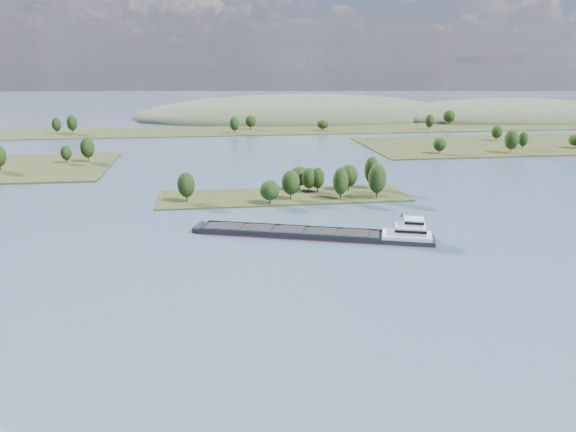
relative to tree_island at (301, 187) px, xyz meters
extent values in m
plane|color=#3D576A|center=(-6.81, -59.00, -4.10)|extent=(1800.00, 1800.00, 0.00)
cube|color=#2B3216|center=(-6.81, 1.00, -4.10)|extent=(100.00, 30.00, 1.20)
cylinder|color=black|center=(14.23, -9.11, -1.41)|extent=(0.50, 0.50, 4.19)
ellipsoid|color=black|center=(14.23, -9.11, 3.92)|extent=(6.15, 6.15, 10.78)
cylinder|color=black|center=(1.17, 10.67, -1.87)|extent=(0.50, 0.50, 3.26)
ellipsoid|color=black|center=(1.17, 10.67, 2.27)|extent=(8.15, 8.15, 8.37)
cylinder|color=black|center=(-4.86, -5.45, -1.62)|extent=(0.50, 0.50, 3.77)
ellipsoid|color=black|center=(-4.86, -5.45, 3.17)|extent=(7.26, 7.26, 9.69)
cylinder|color=black|center=(4.27, 4.71, -1.77)|extent=(0.50, 0.50, 3.47)
ellipsoid|color=black|center=(4.27, 4.71, 2.64)|extent=(6.04, 6.04, 8.92)
cylinder|color=black|center=(-13.81, -11.75, -2.01)|extent=(0.50, 0.50, 2.99)
ellipsoid|color=black|center=(-13.81, -11.75, 1.79)|extent=(7.52, 7.52, 7.68)
cylinder|color=black|center=(-45.14, -4.32, -1.58)|extent=(0.50, 0.50, 3.85)
ellipsoid|color=black|center=(-45.14, -4.32, 3.32)|extent=(6.78, 6.78, 9.91)
cylinder|color=black|center=(7.87, 4.37, -1.77)|extent=(0.50, 0.50, 3.46)
ellipsoid|color=black|center=(7.87, 4.37, 2.63)|extent=(5.59, 5.59, 8.90)
cylinder|color=black|center=(31.84, 8.42, -1.24)|extent=(0.50, 0.50, 4.53)
ellipsoid|color=black|center=(31.84, 8.42, 4.53)|extent=(6.28, 6.28, 11.65)
cylinder|color=black|center=(28.71, -9.65, -1.21)|extent=(0.50, 0.50, 4.59)
ellipsoid|color=black|center=(28.71, -9.65, 4.63)|extent=(7.16, 7.16, 11.80)
cylinder|color=black|center=(21.27, 6.05, -1.70)|extent=(0.50, 0.50, 3.60)
ellipsoid|color=black|center=(21.27, 6.05, 2.87)|extent=(7.65, 7.65, 9.25)
cylinder|color=black|center=(-99.88, 92.01, -1.13)|extent=(0.50, 0.50, 4.34)
ellipsoid|color=black|center=(-99.88, 92.01, 4.39)|extent=(7.47, 7.47, 11.17)
cylinder|color=black|center=(-110.37, 89.33, -1.75)|extent=(0.50, 0.50, 3.10)
ellipsoid|color=black|center=(-110.37, 89.33, 2.18)|extent=(5.57, 5.57, 7.96)
cylinder|color=black|center=(-137.89, 72.11, -1.23)|extent=(0.50, 0.50, 4.15)
cylinder|color=black|center=(96.65, 90.53, -1.76)|extent=(0.50, 0.50, 3.08)
ellipsoid|color=black|center=(96.65, 90.53, 2.15)|extent=(7.62, 7.62, 7.92)
cylinder|color=black|center=(188.73, 98.61, -1.86)|extent=(0.50, 0.50, 2.89)
cylinder|color=black|center=(139.01, 86.90, -1.05)|extent=(0.50, 0.50, 4.50)
ellipsoid|color=black|center=(139.01, 86.90, 4.67)|extent=(8.15, 8.15, 11.57)
cylinder|color=black|center=(154.15, 100.19, -1.54)|extent=(0.50, 0.50, 3.52)
ellipsoid|color=black|center=(154.15, 100.19, 2.93)|extent=(5.85, 5.85, 9.05)
cylinder|color=black|center=(156.33, 136.49, -1.60)|extent=(0.50, 0.50, 3.40)
ellipsoid|color=black|center=(156.33, 136.49, 2.73)|extent=(7.23, 7.23, 8.75)
cube|color=#2B3216|center=(-6.81, 221.00, -4.10)|extent=(900.00, 60.00, 1.20)
cylinder|color=black|center=(-146.22, 218.93, -1.54)|extent=(0.50, 0.50, 3.92)
ellipsoid|color=black|center=(-146.22, 218.93, 3.45)|extent=(6.60, 6.60, 10.09)
cylinder|color=black|center=(135.95, 203.81, -1.52)|extent=(0.50, 0.50, 3.96)
ellipsoid|color=black|center=(135.95, 203.81, 3.51)|extent=(6.80, 6.80, 10.18)
cylinder|color=black|center=(-2.38, 225.17, -1.65)|extent=(0.50, 0.50, 3.71)
ellipsoid|color=black|center=(-2.38, 225.17, 3.07)|extent=(8.32, 8.32, 9.54)
cylinder|color=black|center=(165.73, 235.12, -1.48)|extent=(0.50, 0.50, 4.05)
ellipsoid|color=black|center=(165.73, 235.12, 3.66)|extent=(10.11, 10.11, 10.40)
cylinder|color=black|center=(-134.87, 217.98, -1.22)|extent=(0.50, 0.50, 4.57)
ellipsoid|color=black|center=(-134.87, 217.98, 4.59)|extent=(7.49, 7.49, 11.75)
cylinder|color=black|center=(52.33, 210.68, -2.10)|extent=(0.50, 0.50, 2.81)
ellipsoid|color=black|center=(52.33, 210.68, 1.48)|extent=(8.84, 8.84, 7.23)
cylinder|color=black|center=(-15.99, 202.94, -1.44)|extent=(0.50, 0.50, 4.12)
ellipsoid|color=black|center=(-15.99, 202.94, 3.80)|extent=(7.42, 7.42, 10.60)
ellipsoid|color=#3C4932|center=(253.19, 291.00, -4.10)|extent=(260.00, 140.00, 36.00)
ellipsoid|color=#3C4932|center=(53.19, 321.00, -4.10)|extent=(320.00, 160.00, 44.00)
cube|color=black|center=(-4.53, -52.47, -3.64)|extent=(72.70, 32.56, 2.03)
cube|color=maroon|center=(-4.53, -52.47, -4.06)|extent=(72.93, 32.79, 0.23)
cube|color=black|center=(-10.04, -45.82, -2.35)|extent=(54.15, 18.83, 0.74)
cube|color=black|center=(-12.96, -54.36, -2.35)|extent=(54.15, 18.83, 0.74)
cube|color=black|center=(-11.50, -50.09, -2.49)|extent=(54.97, 25.72, 0.28)
cube|color=black|center=(-30.67, -43.53, -2.21)|extent=(10.29, 9.83, 0.32)
cube|color=black|center=(-21.09, -46.81, -2.21)|extent=(10.29, 9.83, 0.32)
cube|color=black|center=(-11.50, -50.09, -2.21)|extent=(10.29, 9.83, 0.32)
cube|color=black|center=(-1.91, -53.37, -2.21)|extent=(10.29, 9.83, 0.32)
cube|color=black|center=(7.67, -56.65, -2.21)|extent=(10.29, 9.83, 0.32)
cube|color=black|center=(-39.82, -40.40, -3.27)|extent=(5.30, 8.74, 1.84)
cylinder|color=black|center=(-38.95, -40.70, -1.98)|extent=(0.28, 0.28, 2.03)
cube|color=silver|center=(22.49, -61.71, -2.08)|extent=(16.80, 13.13, 1.11)
cube|color=silver|center=(23.36, -62.01, -0.23)|extent=(11.10, 9.95, 2.76)
cube|color=black|center=(23.36, -62.01, 0.13)|extent=(11.33, 10.19, 0.83)
cube|color=silver|center=(24.23, -62.31, 2.16)|extent=(7.02, 7.02, 2.03)
cube|color=black|center=(24.23, -62.31, 2.53)|extent=(7.25, 7.25, 0.74)
cube|color=silver|center=(24.23, -62.31, 3.27)|extent=(7.48, 7.48, 0.18)
cylinder|color=silver|center=(26.41, -63.05, 4.37)|extent=(0.23, 0.23, 2.39)
cylinder|color=black|center=(21.64, -58.50, 3.45)|extent=(0.58, 0.58, 1.11)
camera|label=1|loc=(-36.44, -217.29, 49.30)|focal=35.00mm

